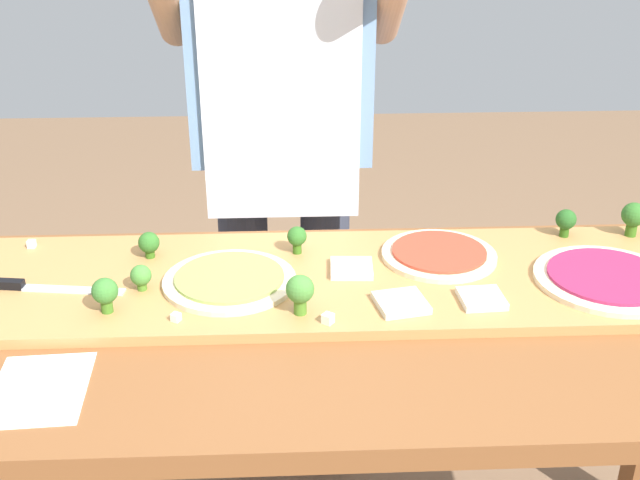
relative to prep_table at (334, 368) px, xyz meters
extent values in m
cube|color=brown|center=(0.00, 0.00, 0.09)|extent=(1.70, 0.71, 0.04)
cube|color=#B27F47|center=(0.00, 0.11, 0.12)|extent=(1.41, 0.39, 0.02)
cube|color=#B7BABF|center=(-0.46, 0.07, 0.13)|extent=(0.19, 0.05, 0.00)
cylinder|color=beige|center=(0.22, 0.18, 0.14)|extent=(0.22, 0.22, 0.01)
cylinder|color=#BC3D28|center=(0.22, 0.18, 0.14)|extent=(0.18, 0.18, 0.01)
cylinder|color=beige|center=(-0.19, 0.09, 0.14)|extent=(0.24, 0.24, 0.01)
cylinder|color=#899E4C|center=(-0.19, 0.09, 0.14)|extent=(0.20, 0.20, 0.01)
cylinder|color=beige|center=(0.51, 0.06, 0.14)|extent=(0.27, 0.27, 0.01)
cylinder|color=#9E234C|center=(0.51, 0.06, 0.14)|extent=(0.22, 0.22, 0.01)
cube|color=silver|center=(0.26, 0.00, 0.14)|extent=(0.08, 0.08, 0.01)
cube|color=silver|center=(0.04, 0.13, 0.14)|extent=(0.08, 0.08, 0.01)
cube|color=silver|center=(0.12, -0.01, 0.14)|extent=(0.10, 0.10, 0.01)
cylinder|color=#366618|center=(-0.35, 0.20, 0.14)|extent=(0.02, 0.02, 0.02)
sphere|color=#2D6623|center=(-0.35, 0.20, 0.16)|extent=(0.04, 0.04, 0.04)
cylinder|color=#487A23|center=(-0.34, 0.07, 0.14)|extent=(0.02, 0.02, 0.02)
sphere|color=#427F33|center=(-0.34, 0.07, 0.16)|extent=(0.04, 0.04, 0.04)
cylinder|color=#2C5915|center=(0.49, 0.26, 0.14)|extent=(0.02, 0.02, 0.02)
sphere|color=#23561E|center=(0.49, 0.26, 0.17)|extent=(0.04, 0.04, 0.04)
cylinder|color=#366618|center=(0.63, 0.26, 0.15)|extent=(0.02, 0.02, 0.03)
sphere|color=#2D6623|center=(0.63, 0.26, 0.18)|extent=(0.05, 0.05, 0.05)
cylinder|color=#366618|center=(-0.06, 0.21, 0.14)|extent=(0.02, 0.02, 0.02)
sphere|color=#2D6623|center=(-0.06, 0.21, 0.17)|extent=(0.04, 0.04, 0.04)
cylinder|color=#487A23|center=(-0.06, -0.03, 0.15)|extent=(0.02, 0.02, 0.03)
sphere|color=#427F33|center=(-0.06, -0.03, 0.18)|extent=(0.05, 0.05, 0.05)
cylinder|color=#3F7220|center=(-0.39, -0.01, 0.14)|extent=(0.02, 0.02, 0.03)
sphere|color=#38752D|center=(-0.39, -0.01, 0.17)|extent=(0.05, 0.05, 0.05)
cube|color=white|center=(-0.59, 0.26, 0.14)|extent=(0.02, 0.02, 0.02)
cube|color=white|center=(-0.27, -0.04, 0.14)|extent=(0.02, 0.02, 0.01)
cube|color=white|center=(-0.01, -0.06, 0.14)|extent=(0.02, 0.02, 0.02)
cube|color=white|center=(-0.45, -0.20, 0.11)|extent=(0.15, 0.19, 0.00)
cylinder|color=#333847|center=(-0.19, 0.56, -0.23)|extent=(0.12, 0.12, 0.90)
cylinder|color=#333847|center=(0.01, 0.56, -0.23)|extent=(0.12, 0.12, 0.90)
cube|color=#6689B2|center=(-0.09, 0.56, 0.49)|extent=(0.40, 0.20, 0.55)
cube|color=silver|center=(-0.09, 0.45, 0.41)|extent=(0.34, 0.01, 0.60)
camera|label=1|loc=(-0.08, -1.17, 0.81)|focal=43.73mm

